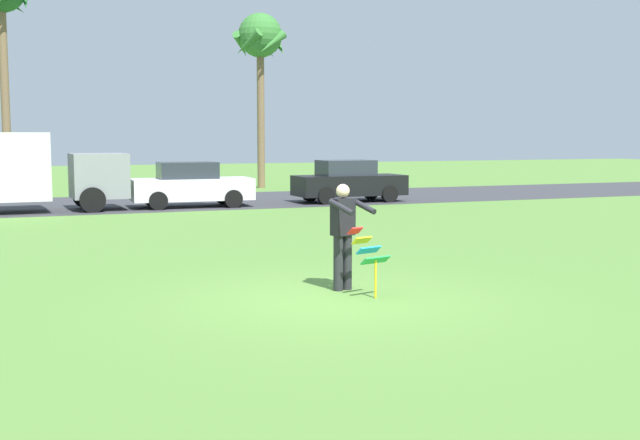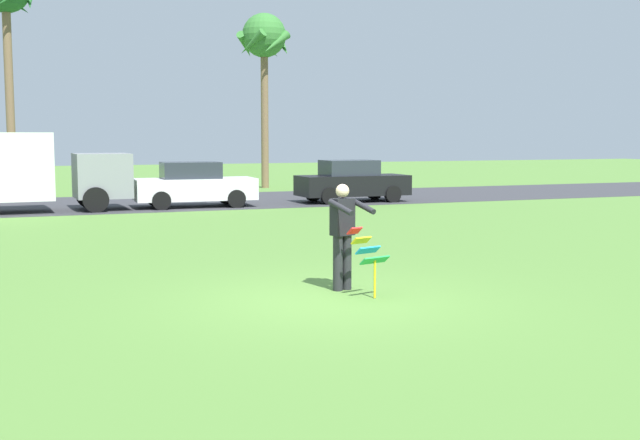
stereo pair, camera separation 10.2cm
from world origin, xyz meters
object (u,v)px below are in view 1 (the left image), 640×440
Objects in this scene: parked_truck_grey_van at (8,170)px; parked_car_black at (349,182)px; person_kite_flyer at (344,232)px; palm_tree_centre_far at (260,43)px; kite_held at (368,252)px; parked_car_white at (191,185)px.

parked_truck_grey_van reaches higher than parked_car_black.
palm_tree_centre_far reaches higher than person_kite_flyer.
person_kite_flyer is 1.62× the size of kite_held.
parked_car_white is at bearing 179.98° from parked_car_black.
kite_held is 27.34m from palm_tree_centre_far.
palm_tree_centre_far is at bearing 59.27° from parked_car_white.
parked_car_white is 6.08m from parked_car_black.
kite_held is 16.61m from parked_car_white.
person_kite_flyer is at bearing -93.67° from parked_car_white.
person_kite_flyer is 16.75m from parked_truck_grey_van.
palm_tree_centre_far is (6.37, 25.85, 6.25)m from kite_held.
parked_car_white is at bearing -120.73° from palm_tree_centre_far.
parked_truck_grey_van is at bearing 107.33° from person_kite_flyer.
parked_car_black is (7.11, 15.98, -0.18)m from person_kite_flyer.
person_kite_flyer reaches higher than parked_car_black.
parked_truck_grey_van is 1.59× the size of parked_car_white.
person_kite_flyer is at bearing -72.67° from parked_truck_grey_van.
parked_car_white is (6.01, 0.00, -0.64)m from parked_truck_grey_van.
palm_tree_centre_far reaches higher than parked_car_white.
parked_truck_grey_van is at bearing -180.00° from parked_car_white.
parked_car_black is (12.10, -0.00, -0.64)m from parked_truck_grey_van.
palm_tree_centre_far is at bearing 75.50° from person_kite_flyer.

